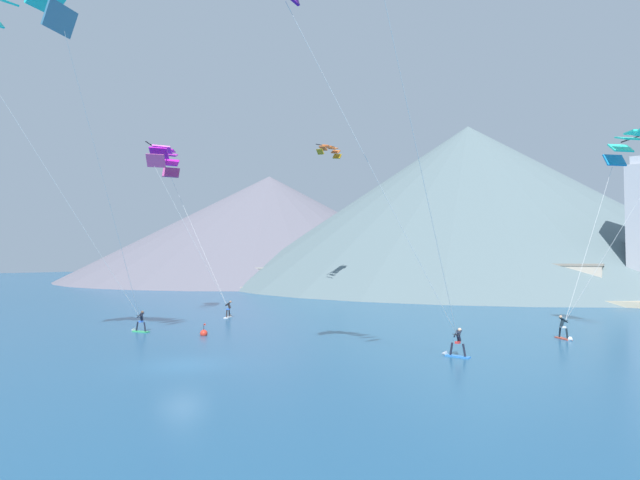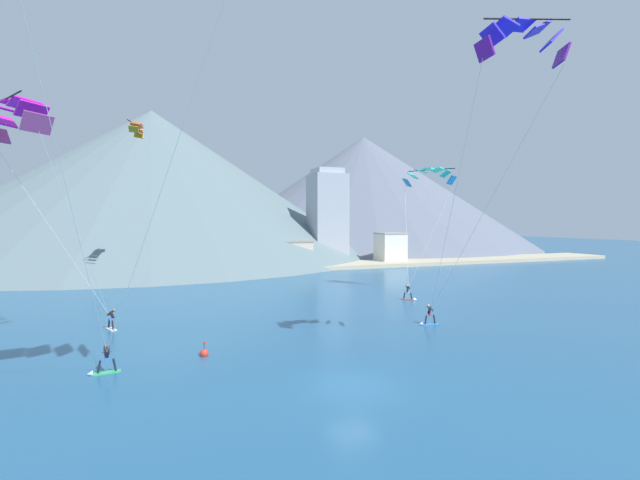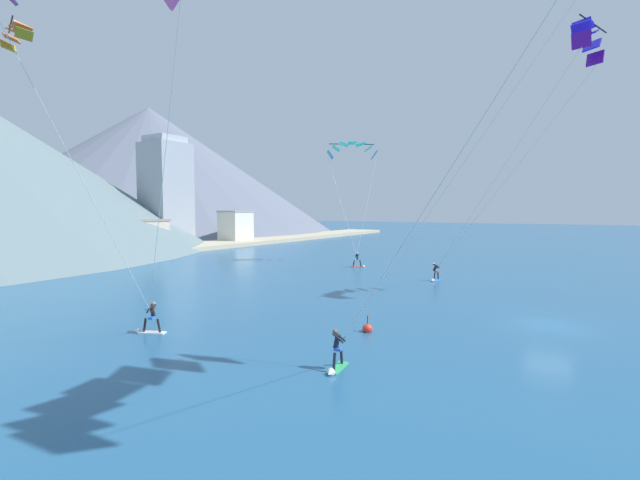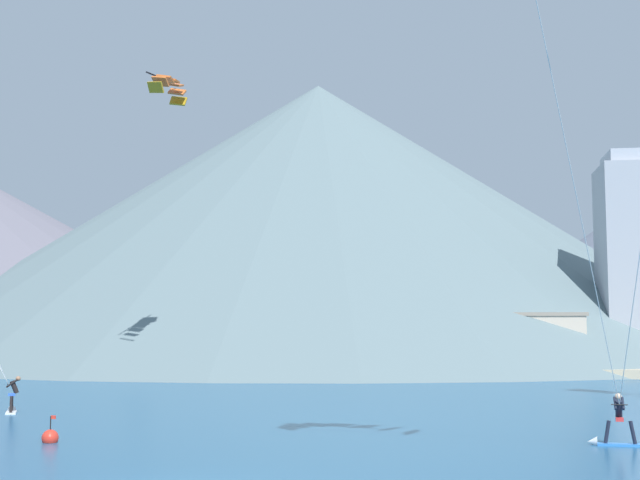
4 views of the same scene
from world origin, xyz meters
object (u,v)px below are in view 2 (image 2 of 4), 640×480
Objects in this scene: kitesurfer_far_left at (428,318)px; parafoil_kite_distant_high_outer at (137,128)px; kitesurfer_near_lead at (103,365)px; kitesurfer_near_trail at (110,323)px; kitesurfer_mid_center at (410,295)px; parafoil_kite_far_left at (521,41)px; race_marker_buoy at (204,353)px; parafoil_kite_mid_center at (429,175)px; parafoil_kite_near_trail at (16,116)px.

kitesurfer_far_left is 0.42× the size of parafoil_kite_distant_high_outer.
kitesurfer_near_lead is 33.88m from parafoil_kite_distant_high_outer.
kitesurfer_near_lead is 11.19m from kitesurfer_near_trail.
kitesurfer_near_lead is at bearing -155.07° from kitesurfer_mid_center.
parafoil_kite_far_left is at bearing -59.28° from parafoil_kite_distant_high_outer.
kitesurfer_far_left is at bearing 80.63° from parafoil_kite_far_left.
race_marker_buoy is (-16.63, 9.31, -18.71)m from parafoil_kite_far_left.
kitesurfer_mid_center is (29.74, 2.36, 0.03)m from kitesurfer_near_trail.
parafoil_kite_mid_center is (33.91, 16.97, 13.84)m from kitesurfer_near_lead.
parafoil_kite_far_left is at bearing -19.68° from kitesurfer_near_lead.
parafoil_kite_mid_center is at bearing 54.90° from kitesurfer_far_left.
kitesurfer_far_left reaches higher than kitesurfer_near_lead.
parafoil_kite_near_trail is at bearing 152.33° from race_marker_buoy.
kitesurfer_near_trail is 0.11× the size of parafoil_kite_near_trail.
kitesurfer_far_left is at bearing -7.81° from parafoil_kite_near_trail.
parafoil_kite_near_trail is at bearing 127.84° from kitesurfer_near_lead.
parafoil_kite_distant_high_outer reaches higher than parafoil_kite_far_left.
parafoil_kite_far_left is (-11.53, -24.97, 4.53)m from parafoil_kite_mid_center.
parafoil_kite_near_trail reaches higher than kitesurfer_near_lead.
kitesurfer_far_left is at bearing -46.83° from parafoil_kite_distant_high_outer.
race_marker_buoy is at bearing -174.16° from kitesurfer_far_left.
parafoil_kite_far_left reaches higher than race_marker_buoy.
kitesurfer_far_left is at bearing -17.80° from kitesurfer_near_trail.
parafoil_kite_near_trail reaches higher than kitesurfer_near_trail.
parafoil_kite_distant_high_outer is at bearing 161.59° from parafoil_kite_mid_center.
parafoil_kite_distant_high_outer reaches higher than kitesurfer_near_lead.
parafoil_kite_far_left is at bearing -29.25° from race_marker_buoy.
parafoil_kite_mid_center is at bearing 26.59° from kitesurfer_near_lead.
parafoil_kite_near_trail reaches higher than kitesurfer_far_left.
race_marker_buoy is at bearing 12.79° from kitesurfer_near_lead.
kitesurfer_near_lead is at bearing -86.79° from kitesurfer_near_trail.
kitesurfer_mid_center reaches higher than kitesurfer_near_lead.
kitesurfer_near_lead is at bearing -52.16° from parafoil_kite_near_trail.
kitesurfer_far_left reaches higher than kitesurfer_near_trail.
kitesurfer_near_trail is 25.50m from parafoil_kite_distant_high_outer.
kitesurfer_near_trail is (-0.63, 11.17, 0.01)m from kitesurfer_near_lead.
kitesurfer_mid_center is 0.42× the size of parafoil_kite_distant_high_outer.
parafoil_kite_far_left reaches higher than parafoil_kite_near_trail.
parafoil_kite_distant_high_outer is (-32.87, 10.94, 5.34)m from parafoil_kite_mid_center.
race_marker_buoy is at bearing 150.75° from parafoil_kite_far_left.
parafoil_kite_distant_high_outer reaches higher than kitesurfer_mid_center.
parafoil_kite_near_trail is (-5.04, -3.88, 15.21)m from kitesurfer_near_trail.
kitesurfer_near_lead reaches higher than kitesurfer_near_trail.
parafoil_kite_far_left is 26.71m from race_marker_buoy.
kitesurfer_near_trail is 1.71× the size of race_marker_buoy.
race_marker_buoy is at bearing -57.13° from kitesurfer_near_trail.
parafoil_kite_mid_center is (9.68, 13.77, 13.81)m from kitesurfer_far_left.
parafoil_kite_distant_high_outer is (-21.34, 35.92, 0.81)m from parafoil_kite_far_left.
kitesurfer_near_lead is at bearing -92.13° from parafoil_kite_distant_high_outer.
kitesurfer_far_left is at bearing 7.51° from kitesurfer_near_lead.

